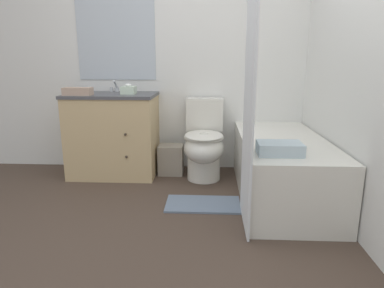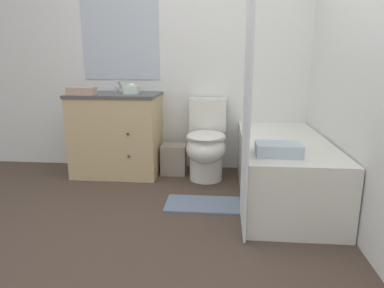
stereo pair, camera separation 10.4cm
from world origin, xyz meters
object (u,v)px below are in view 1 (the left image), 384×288
at_px(hand_towel_folded, 78,91).
at_px(bathtub, 281,167).
at_px(vanity_cabinet, 114,134).
at_px(toilet, 204,144).
at_px(sink_faucet, 116,88).
at_px(wastebasket, 171,159).
at_px(tissue_box, 129,90).
at_px(bath_towel_folded, 280,148).
at_px(bath_mat, 203,204).

bearing_deg(hand_towel_folded, bathtub, -9.77).
height_order(vanity_cabinet, toilet, vanity_cabinet).
bearing_deg(sink_faucet, wastebasket, -15.48).
xyz_separation_m(tissue_box, bath_towel_folded, (1.27, -0.98, -0.31)).
bearing_deg(vanity_cabinet, tissue_box, -8.18).
bearing_deg(toilet, bathtub, -31.33).
bearing_deg(bath_mat, bath_towel_folded, -26.10).
distance_m(sink_faucet, bath_mat, 1.56).
distance_m(toilet, bath_mat, 0.73).
bearing_deg(bath_towel_folded, sink_faucet, 140.48).
relative_size(bathtub, bath_mat, 2.58).
xyz_separation_m(vanity_cabinet, bathtub, (1.57, -0.50, -0.16)).
bearing_deg(bath_towel_folded, tissue_box, 142.37).
bearing_deg(bathtub, tissue_box, 161.29).
xyz_separation_m(wastebasket, bath_mat, (0.35, -0.78, -0.14)).
distance_m(bath_towel_folded, bath_mat, 0.80).
height_order(tissue_box, hand_towel_folded, tissue_box).
distance_m(sink_faucet, tissue_box, 0.28).
bearing_deg(bath_mat, hand_towel_folded, 154.50).
height_order(vanity_cabinet, tissue_box, tissue_box).
bearing_deg(bath_mat, vanity_cabinet, 140.88).
height_order(toilet, wastebasket, toilet).
relative_size(sink_faucet, toilet, 0.19).
bearing_deg(wastebasket, vanity_cabinet, -176.94).
height_order(wastebasket, tissue_box, tissue_box).
bearing_deg(toilet, wastebasket, 159.82).
bearing_deg(bathtub, bath_mat, -159.49).
relative_size(toilet, bath_towel_folded, 2.51).
height_order(wastebasket, bath_mat, wastebasket).
distance_m(toilet, bath_towel_folded, 1.08).
xyz_separation_m(tissue_box, bath_mat, (0.74, -0.72, -0.85)).
bearing_deg(bath_mat, wastebasket, 114.01).
distance_m(wastebasket, bath_mat, 0.86).
relative_size(hand_towel_folded, bath_mat, 0.43).
bearing_deg(bath_mat, sink_faucet, 134.46).
height_order(tissue_box, bath_mat, tissue_box).
relative_size(sink_faucet, tissue_box, 0.97).
bearing_deg(bathtub, toilet, 148.67).
xyz_separation_m(bathtub, wastebasket, (-1.00, 0.53, -0.11)).
height_order(sink_faucet, wastebasket, sink_faucet).
distance_m(bathtub, bath_mat, 0.75).
relative_size(vanity_cabinet, wastebasket, 2.86).
bearing_deg(tissue_box, hand_towel_folded, -160.26).
height_order(sink_faucet, toilet, sink_faucet).
relative_size(vanity_cabinet, sink_faucet, 6.07).
relative_size(sink_faucet, bath_mat, 0.24).
height_order(wastebasket, bath_towel_folded, bath_towel_folded).
distance_m(hand_towel_folded, bath_towel_folded, 1.92).
distance_m(vanity_cabinet, bath_towel_folded, 1.77).
bearing_deg(bath_towel_folded, bathtub, 75.78).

